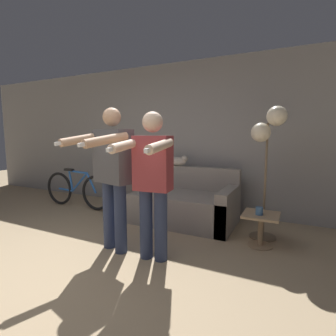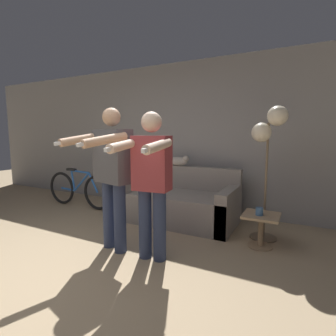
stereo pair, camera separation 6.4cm
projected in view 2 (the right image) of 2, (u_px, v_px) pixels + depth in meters
The scene contains 10 objects.
ground_plane at pixel (48, 282), 2.41m from camera, with size 16.00×16.00×0.00m, color tan.
wall_back at pixel (179, 137), 4.73m from camera, with size 10.00×0.05×2.60m.
couch at pixel (180, 204), 4.09m from camera, with size 1.71×0.90×0.83m.
person_left at pixel (112, 169), 2.98m from camera, with size 0.66×0.77×1.65m.
person_right at pixel (151, 177), 2.74m from camera, with size 0.50×0.70×1.59m.
cat at pixel (178, 161), 4.41m from camera, with size 0.48×0.13×0.18m.
floor_lamp at pixel (269, 135), 3.26m from camera, with size 0.43×0.34×1.70m.
side_table at pixel (261, 224), 3.14m from camera, with size 0.41×0.41×0.40m.
cup at pixel (259, 211), 3.08m from camera, with size 0.09×0.09×0.09m.
bicycle at pixel (79, 189), 4.89m from camera, with size 1.54×0.07×0.72m.
Camera 2 is at (2.03, -1.49, 1.35)m, focal length 28.00 mm.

